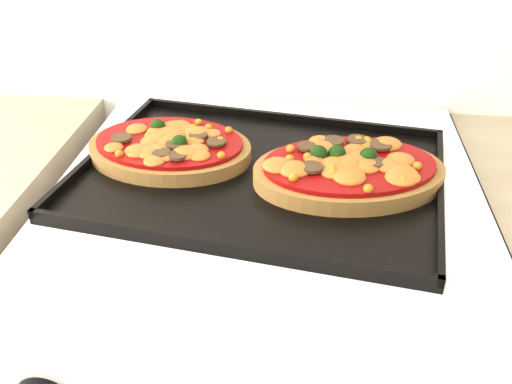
# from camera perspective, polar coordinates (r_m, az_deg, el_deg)

# --- Properties ---
(baking_tray) EXTENTS (0.54, 0.44, 0.02)m
(baking_tray) POSITION_cam_1_polar(r_m,az_deg,el_deg) (0.80, 0.39, 2.03)
(baking_tray) COLOR black
(baking_tray) RESTS_ON stove
(pizza_left) EXTENTS (0.25, 0.19, 0.04)m
(pizza_left) POSITION_cam_1_polar(r_m,az_deg,el_deg) (0.84, -8.65, 4.58)
(pizza_left) COLOR brown
(pizza_left) RESTS_ON baking_tray
(pizza_right) EXTENTS (0.29, 0.22, 0.04)m
(pizza_right) POSITION_cam_1_polar(r_m,az_deg,el_deg) (0.78, 9.28, 2.25)
(pizza_right) COLOR brown
(pizza_right) RESTS_ON baking_tray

